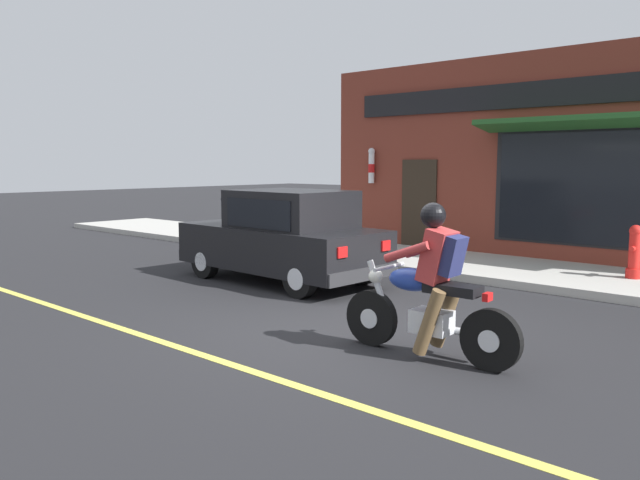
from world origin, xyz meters
TOP-DOWN VIEW (x-y plane):
  - ground_plane at (0.00, 0.00)m, footprint 80.00×80.00m
  - sidewalk_curb at (4.99, 3.00)m, footprint 2.60×22.00m
  - lane_stripe at (-1.80, 3.00)m, footprint 0.12×19.80m
  - storefront_building at (6.52, 0.03)m, footprint 1.25×10.32m
  - motorcycle_with_rider at (-0.27, -1.44)m, footprint 0.57×2.02m
  - car_hatchback at (1.70, 2.66)m, footprint 1.78×3.84m
  - fire_hydrant at (5.21, -1.93)m, footprint 0.36×0.24m
  - traffic_cone at (4.78, 4.46)m, footprint 0.36×0.36m

SIDE VIEW (x-z plane):
  - ground_plane at x=0.00m, z-range 0.00..0.00m
  - lane_stripe at x=-1.80m, z-range 0.00..0.01m
  - sidewalk_curb at x=4.99m, z-range 0.00..0.14m
  - traffic_cone at x=4.78m, z-range 0.13..0.73m
  - fire_hydrant at x=5.21m, z-range 0.13..1.01m
  - motorcycle_with_rider at x=-0.27m, z-range -0.13..1.49m
  - car_hatchback at x=1.70m, z-range -0.02..1.55m
  - storefront_building at x=6.52m, z-range 0.01..4.21m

